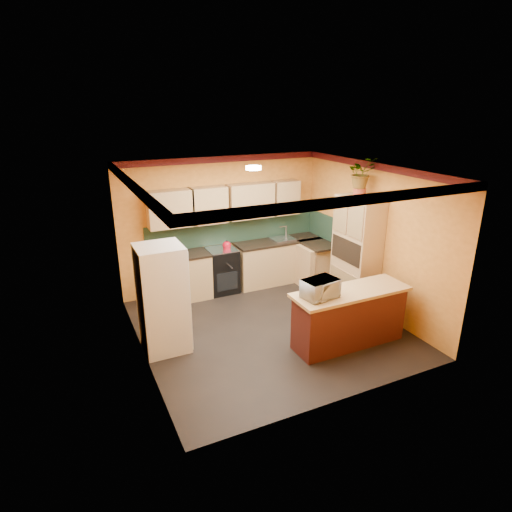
{
  "coord_description": "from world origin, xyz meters",
  "views": [
    {
      "loc": [
        -2.99,
        -5.81,
        3.65
      ],
      "look_at": [
        -0.02,
        0.45,
        1.18
      ],
      "focal_mm": 30.0,
      "sensor_mm": 36.0,
      "label": 1
    }
  ],
  "objects_px": {
    "pantry": "(356,254)",
    "breakfast_bar": "(349,319)",
    "stove": "(222,270)",
    "fridge": "(162,299)",
    "microwave": "(320,288)",
    "base_cabinets_back": "(250,266)"
  },
  "relations": [
    {
      "from": "base_cabinets_back",
      "to": "breakfast_bar",
      "type": "xyz_separation_m",
      "value": [
        0.46,
        -2.78,
        0.0
      ]
    },
    {
      "from": "fridge",
      "to": "pantry",
      "type": "distance_m",
      "value": 3.61
    },
    {
      "from": "breakfast_bar",
      "to": "microwave",
      "type": "height_order",
      "value": "microwave"
    },
    {
      "from": "base_cabinets_back",
      "to": "stove",
      "type": "xyz_separation_m",
      "value": [
        -0.62,
        -0.0,
        0.02
      ]
    },
    {
      "from": "base_cabinets_back",
      "to": "fridge",
      "type": "relative_size",
      "value": 2.15
    },
    {
      "from": "microwave",
      "to": "base_cabinets_back",
      "type": "bearing_deg",
      "value": 77.76
    },
    {
      "from": "stove",
      "to": "breakfast_bar",
      "type": "height_order",
      "value": "stove"
    },
    {
      "from": "stove",
      "to": "pantry",
      "type": "height_order",
      "value": "pantry"
    },
    {
      "from": "base_cabinets_back",
      "to": "stove",
      "type": "height_order",
      "value": "stove"
    },
    {
      "from": "pantry",
      "to": "breakfast_bar",
      "type": "relative_size",
      "value": 1.17
    },
    {
      "from": "fridge",
      "to": "microwave",
      "type": "height_order",
      "value": "fridge"
    },
    {
      "from": "stove",
      "to": "fridge",
      "type": "height_order",
      "value": "fridge"
    },
    {
      "from": "base_cabinets_back",
      "to": "pantry",
      "type": "xyz_separation_m",
      "value": [
        1.38,
        -1.7,
        0.61
      ]
    },
    {
      "from": "stove",
      "to": "microwave",
      "type": "distance_m",
      "value": 2.9
    },
    {
      "from": "microwave",
      "to": "fridge",
      "type": "bearing_deg",
      "value": 142.19
    },
    {
      "from": "fridge",
      "to": "microwave",
      "type": "bearing_deg",
      "value": -28.08
    },
    {
      "from": "stove",
      "to": "microwave",
      "type": "height_order",
      "value": "microwave"
    },
    {
      "from": "base_cabinets_back",
      "to": "stove",
      "type": "distance_m",
      "value": 0.63
    },
    {
      "from": "pantry",
      "to": "microwave",
      "type": "xyz_separation_m",
      "value": [
        -1.5,
        -1.08,
        0.02
      ]
    },
    {
      "from": "breakfast_bar",
      "to": "pantry",
      "type": "bearing_deg",
      "value": 49.52
    },
    {
      "from": "microwave",
      "to": "stove",
      "type": "bearing_deg",
      "value": 90.52
    },
    {
      "from": "fridge",
      "to": "microwave",
      "type": "xyz_separation_m",
      "value": [
        2.1,
        -1.12,
        0.22
      ]
    }
  ]
}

